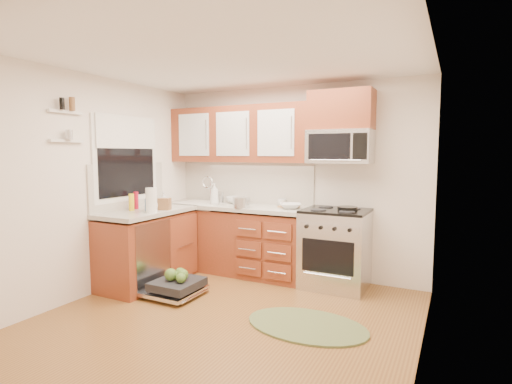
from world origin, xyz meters
The scene contains 38 objects.
floor centered at (0.00, 0.00, 0.00)m, with size 3.50×3.50×0.00m, color brown.
ceiling centered at (0.00, 0.00, 2.50)m, with size 3.50×3.50×0.00m, color white.
wall_back centered at (0.00, 1.75, 1.25)m, with size 3.50×0.04×2.50m, color silver.
wall_front centered at (0.00, -1.75, 1.25)m, with size 3.50×0.04×2.50m, color silver.
wall_left centered at (-1.75, 0.00, 1.25)m, with size 0.04×3.50×2.50m, color silver.
wall_right centered at (1.75, 0.00, 1.25)m, with size 0.04×3.50×2.50m, color silver.
base_cabinet_back centered at (-0.73, 1.45, 0.42)m, with size 2.05×0.60×0.85m, color brown.
base_cabinet_left centered at (-1.45, 0.52, 0.42)m, with size 0.60×1.25×0.85m, color brown.
countertop_back centered at (-0.72, 1.44, 0.90)m, with size 2.07×0.64×0.05m, color #B3B0A4.
countertop_left centered at (-1.44, 0.53, 0.90)m, with size 0.64×1.27×0.05m, color #B3B0A4.
backsplash_back centered at (-0.73, 1.74, 1.21)m, with size 2.05×0.02×0.57m, color beige.
backsplash_left centered at (-1.74, 0.52, 1.21)m, with size 0.02×1.25×0.57m, color beige.
upper_cabinets centered at (-0.73, 1.57, 1.88)m, with size 2.05×0.35×0.75m, color brown, non-canonical shape.
cabinet_over_mw centered at (0.68, 1.57, 2.13)m, with size 0.76×0.35×0.47m, color brown.
range centered at (0.68, 1.43, 0.47)m, with size 0.76×0.64×0.95m, color silver, non-canonical shape.
microwave centered at (0.68, 1.55, 1.70)m, with size 0.76×0.38×0.40m, color silver, non-canonical shape.
sink centered at (-1.25, 1.42, 0.80)m, with size 0.62×0.50×0.26m, color white, non-canonical shape.
dishwasher centered at (-0.86, 0.30, 0.10)m, with size 0.70×0.60×0.20m, color silver, non-canonical shape.
window centered at (-1.74, 0.50, 1.55)m, with size 0.03×1.05×1.05m, color white, non-canonical shape.
window_blind centered at (-1.71, 0.50, 1.88)m, with size 0.02×0.96×0.40m, color white.
shelf_upper centered at (-1.72, -0.35, 2.05)m, with size 0.04×0.40×0.03m, color white.
shelf_lower centered at (-1.72, -0.35, 1.75)m, with size 0.04×0.40×0.03m, color white.
rug centered at (0.76, 0.21, 0.01)m, with size 1.16×0.76×0.02m, color #5E6A3C, non-canonical shape.
skillet centered at (0.82, 1.43, 0.97)m, with size 0.23×0.23×0.04m, color black.
stock_pot centered at (-0.50, 1.22, 0.99)m, with size 0.22×0.22×0.13m, color silver.
cutting_board centered at (0.03, 1.54, 0.93)m, with size 0.25×0.16×0.02m, color tan.
canister centered at (-1.00, 1.52, 1.00)m, with size 0.10×0.10×0.16m, color silver.
paper_towel_roll centered at (-1.25, 0.39, 1.07)m, with size 0.13×0.13×0.29m, color white.
mustard_bottle centered at (-1.56, 0.39, 1.03)m, with size 0.07×0.07×0.21m, color yellow.
red_bottle centered at (-1.62, 0.53, 1.03)m, with size 0.06×0.06×0.22m, color #B60F27.
wooden_box centered at (-1.25, 0.62, 1.00)m, with size 0.14×0.10×0.14m, color brown.
blue_carton centered at (-1.36, 0.48, 1.00)m, with size 0.09×0.06×0.15m, color #2976C2.
bowl_a centered at (0.10, 1.42, 0.96)m, with size 0.27×0.27×0.07m, color #999999.
bowl_b centered at (-0.78, 1.60, 0.97)m, with size 0.29×0.29×0.09m, color #999999.
cup centered at (-0.12, 1.65, 0.97)m, with size 0.12×0.12×0.09m, color #999999.
soap_bottle_a centered at (-0.98, 1.33, 1.07)m, with size 0.11×0.11×0.29m, color #999999.
soap_bottle_b centered at (-1.34, 0.72, 1.03)m, with size 0.10×0.10×0.21m, color #999999.
soap_bottle_c centered at (-1.36, 0.53, 1.02)m, with size 0.15×0.15×0.19m, color #999999.
Camera 1 is at (1.96, -3.22, 1.62)m, focal length 28.00 mm.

